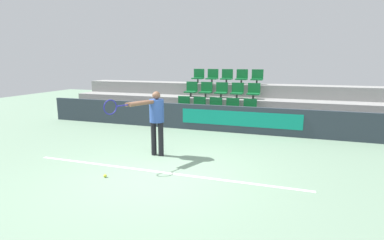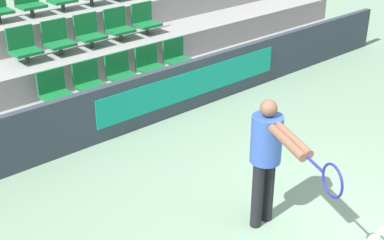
% 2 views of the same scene
% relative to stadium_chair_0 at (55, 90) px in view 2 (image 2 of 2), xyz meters
% --- Properties ---
extents(barrier_wall, '(12.55, 0.14, 0.87)m').
position_rel_stadium_chair_0_xyz_m(barrier_wall, '(1.23, -0.66, -0.30)').
color(barrier_wall, '#2D3842').
rests_on(barrier_wall, ground).
extents(bleacher_tier_front, '(12.15, 0.92, 0.47)m').
position_rel_stadium_chair_0_xyz_m(bleacher_tier_front, '(1.20, -0.12, -0.50)').
color(bleacher_tier_front, gray).
rests_on(bleacher_tier_front, ground).
extents(bleacher_tier_middle, '(12.15, 0.92, 0.94)m').
position_rel_stadium_chair_0_xyz_m(bleacher_tier_middle, '(1.20, 0.80, -0.26)').
color(bleacher_tier_middle, gray).
rests_on(bleacher_tier_middle, ground).
extents(bleacher_tier_back, '(12.15, 0.92, 1.41)m').
position_rel_stadium_chair_0_xyz_m(bleacher_tier_back, '(1.20, 1.72, -0.02)').
color(bleacher_tier_back, gray).
rests_on(bleacher_tier_back, ground).
extents(stadium_chair_0, '(0.45, 0.37, 0.57)m').
position_rel_stadium_chair_0_xyz_m(stadium_chair_0, '(0.00, 0.00, 0.00)').
color(stadium_chair_0, '#333333').
rests_on(stadium_chair_0, bleacher_tier_front).
extents(stadium_chair_1, '(0.45, 0.37, 0.57)m').
position_rel_stadium_chair_0_xyz_m(stadium_chair_1, '(0.60, 0.00, 0.00)').
color(stadium_chair_1, '#333333').
rests_on(stadium_chair_1, bleacher_tier_front).
extents(stadium_chair_2, '(0.45, 0.37, 0.57)m').
position_rel_stadium_chair_0_xyz_m(stadium_chair_2, '(1.20, 0.00, 0.00)').
color(stadium_chair_2, '#333333').
rests_on(stadium_chair_2, bleacher_tier_front).
extents(stadium_chair_3, '(0.45, 0.37, 0.57)m').
position_rel_stadium_chair_0_xyz_m(stadium_chair_3, '(1.81, 0.00, 0.00)').
color(stadium_chair_3, '#333333').
rests_on(stadium_chair_3, bleacher_tier_front).
extents(stadium_chair_4, '(0.45, 0.37, 0.57)m').
position_rel_stadium_chair_0_xyz_m(stadium_chair_4, '(2.41, 0.00, 0.00)').
color(stadium_chair_4, '#333333').
rests_on(stadium_chair_4, bleacher_tier_front).
extents(stadium_chair_5, '(0.45, 0.37, 0.57)m').
position_rel_stadium_chair_0_xyz_m(stadium_chair_5, '(0.00, 0.92, 0.47)').
color(stadium_chair_5, '#333333').
rests_on(stadium_chair_5, bleacher_tier_middle).
extents(stadium_chair_6, '(0.45, 0.37, 0.57)m').
position_rel_stadium_chair_0_xyz_m(stadium_chair_6, '(0.60, 0.92, 0.47)').
color(stadium_chair_6, '#333333').
rests_on(stadium_chair_6, bleacher_tier_middle).
extents(stadium_chair_7, '(0.45, 0.37, 0.57)m').
position_rel_stadium_chair_0_xyz_m(stadium_chair_7, '(1.20, 0.92, 0.47)').
color(stadium_chair_7, '#333333').
rests_on(stadium_chair_7, bleacher_tier_middle).
extents(stadium_chair_8, '(0.45, 0.37, 0.57)m').
position_rel_stadium_chair_0_xyz_m(stadium_chair_8, '(1.81, 0.92, 0.47)').
color(stadium_chair_8, '#333333').
rests_on(stadium_chair_8, bleacher_tier_middle).
extents(stadium_chair_9, '(0.45, 0.37, 0.57)m').
position_rel_stadium_chair_0_xyz_m(stadium_chair_9, '(2.41, 0.92, 0.47)').
color(stadium_chair_9, '#333333').
rests_on(stadium_chair_9, bleacher_tier_middle).
extents(stadium_chair_11, '(0.45, 0.37, 0.57)m').
position_rel_stadium_chair_0_xyz_m(stadium_chair_11, '(0.60, 1.84, 0.94)').
color(stadium_chair_11, '#333333').
rests_on(stadium_chair_11, bleacher_tier_back).
extents(tennis_player, '(0.74, 1.52, 1.59)m').
position_rel_stadium_chair_0_xyz_m(tennis_player, '(0.65, -3.72, 0.27)').
color(tennis_player, black).
rests_on(tennis_player, ground).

